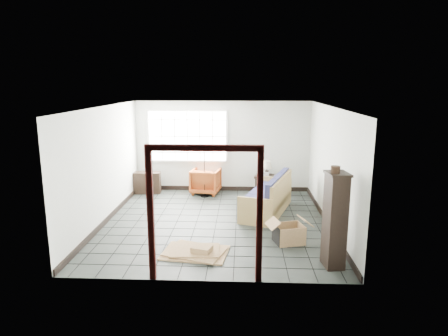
{
  "coord_description": "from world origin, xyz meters",
  "views": [
    {
      "loc": [
        0.58,
        -8.59,
        3.11
      ],
      "look_at": [
        0.16,
        0.3,
        1.2
      ],
      "focal_mm": 32.0,
      "sensor_mm": 36.0,
      "label": 1
    }
  ],
  "objects_px": {
    "side_table": "(264,178)",
    "tall_shelf": "(335,220)",
    "armchair": "(206,180)",
    "futon_sofa": "(269,199)"
  },
  "relations": [
    {
      "from": "side_table",
      "to": "tall_shelf",
      "type": "bearing_deg",
      "value": -78.16
    },
    {
      "from": "futon_sofa",
      "to": "tall_shelf",
      "type": "bearing_deg",
      "value": -54.66
    },
    {
      "from": "armchair",
      "to": "side_table",
      "type": "height_order",
      "value": "armchair"
    },
    {
      "from": "futon_sofa",
      "to": "tall_shelf",
      "type": "distance_m",
      "value": 3.06
    },
    {
      "from": "side_table",
      "to": "tall_shelf",
      "type": "xyz_separation_m",
      "value": [
        0.95,
        -4.51,
        0.39
      ]
    },
    {
      "from": "futon_sofa",
      "to": "side_table",
      "type": "xyz_separation_m",
      "value": [
        -0.04,
        1.64,
        0.11
      ]
    },
    {
      "from": "armchair",
      "to": "tall_shelf",
      "type": "height_order",
      "value": "tall_shelf"
    },
    {
      "from": "armchair",
      "to": "tall_shelf",
      "type": "relative_size",
      "value": 0.48
    },
    {
      "from": "side_table",
      "to": "tall_shelf",
      "type": "height_order",
      "value": "tall_shelf"
    },
    {
      "from": "futon_sofa",
      "to": "tall_shelf",
      "type": "relative_size",
      "value": 1.36
    }
  ]
}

